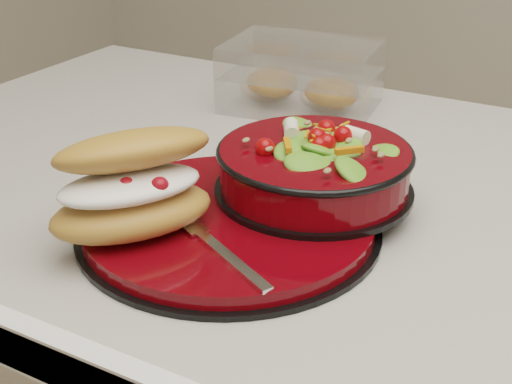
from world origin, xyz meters
The scene contains 5 objects.
dinner_plate centered at (-0.05, -0.15, 0.91)m, with size 0.31×0.31×0.02m.
salad_bowl centered at (0.00, -0.06, 0.95)m, with size 0.21×0.21×0.09m.
croissant centered at (-0.11, -0.21, 0.97)m, with size 0.16×0.19×0.09m.
fork centered at (-0.02, -0.21, 0.92)m, with size 0.14×0.08×0.00m.
pastry_box centered at (-0.15, 0.23, 0.95)m, with size 0.23×0.18×0.09m.
Camera 1 is at (0.28, -0.68, 1.25)m, focal length 50.00 mm.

